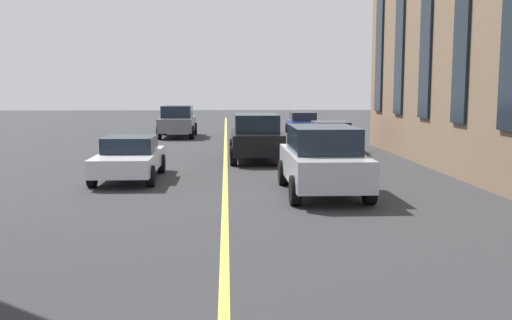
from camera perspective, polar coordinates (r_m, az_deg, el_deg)
name	(u,v)px	position (r m, az deg, el deg)	size (l,w,h in m)	color
lane_centre_line	(225,184)	(17.85, -3.02, -2.39)	(80.00, 0.16, 0.01)	#D8C64C
car_blue_trailing	(303,123)	(37.37, 4.57, 3.61)	(3.90, 1.89, 1.40)	navy
car_red_near	(330,136)	(27.66, 7.21, 2.38)	(4.40, 1.95, 1.37)	#B21E1E
car_silver_mid	(323,159)	(16.24, 6.52, 0.07)	(4.70, 2.14, 1.88)	#B7BABF
car_black_parked_b	(256,137)	(23.64, 0.02, 2.29)	(4.70, 2.14, 1.88)	black
car_white_oncoming	(129,158)	(19.22, -12.25, 0.23)	(4.40, 1.95, 1.37)	silver
car_grey_far	(177,121)	(35.26, -7.67, 3.80)	(4.70, 2.14, 1.88)	slate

